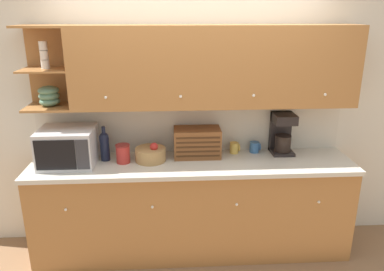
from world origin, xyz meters
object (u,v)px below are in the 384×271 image
Objects in this scene: bread_box at (197,142)px; mug at (234,148)px; microwave at (68,147)px; wine_bottle at (105,145)px; mug_blue_second at (255,147)px; fruit_basket at (151,154)px; coffee_maker at (282,133)px; storage_canister at (123,154)px.

bread_box reaches higher than mug.
microwave is 4.54× the size of mug.
wine_bottle is 0.75× the size of bread_box.
bread_box is at bearing -173.04° from mug_blue_second.
wine_bottle reaches higher than fruit_basket.
mug_blue_second is at bearing 174.77° from coffee_maker.
storage_canister is 0.25m from fruit_basket.
mug is (1.24, 0.11, -0.10)m from wine_bottle.
coffee_maker is (1.27, 0.14, 0.14)m from fruit_basket.
fruit_basket is 0.45m from bread_box.
storage_canister is at bearing -171.39° from mug_blue_second.
storage_canister is at bearing -170.38° from mug.
bread_box is (0.44, 0.09, 0.07)m from fruit_basket.
microwave is 0.49m from storage_canister.
bread_box reaches higher than fruit_basket.
mug_blue_second is at bearing 8.61° from storage_canister.
wine_bottle reaches higher than mug.
wine_bottle is 0.82× the size of coffee_maker.
wine_bottle is at bearing 14.10° from microwave.
mug_blue_second is (0.20, 0.01, -0.00)m from mug.
wine_bottle is (0.31, 0.08, -0.02)m from microwave.
microwave is 0.32m from wine_bottle.
coffee_maker is at bearing 3.21° from bread_box.
storage_canister is at bearing -22.56° from wine_bottle.
mug_blue_second is at bearing 6.45° from microwave.
mug is (0.81, 0.15, -0.01)m from fruit_basket.
microwave is 1.56m from mug.
fruit_basket is 0.83m from mug.
bread_box is at bearing 6.19° from microwave.
mug is at bearing -176.75° from mug_blue_second.
mug is at bearing 9.62° from storage_canister.
wine_bottle is 1.24m from mug.
microwave reaches higher than storage_canister.
wine_bottle is at bearing -175.02° from mug.
wine_bottle is at bearing -176.77° from coffee_maker.
wine_bottle is 3.13× the size of mug_blue_second.
bread_box is 4.20× the size of mug_blue_second.
mug_blue_second is at bearing 4.74° from wine_bottle.
wine_bottle is 1.70m from coffee_maker.
fruit_basket is (0.25, 0.03, -0.02)m from storage_canister.
wine_bottle is 0.86m from bread_box.
storage_canister is at bearing 0.77° from microwave.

